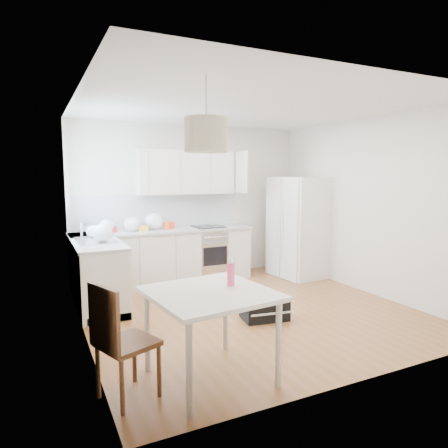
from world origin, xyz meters
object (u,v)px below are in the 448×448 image
object	(u,v)px
dining_table	(210,301)
gym_bag	(264,309)
dining_chair	(128,340)
refrigerator	(299,227)

from	to	relation	value
dining_table	gym_bag	bearing A→B (deg)	34.81
gym_bag	dining_table	bearing A→B (deg)	-129.67
dining_chair	gym_bag	distance (m)	2.26
dining_chair	gym_bag	size ratio (longest dim) A/B	1.76
refrigerator	dining_table	distance (m)	3.97
refrigerator	gym_bag	distance (m)	2.46
dining_table	dining_chair	xyz separation A→B (m)	(-0.73, 0.00, -0.23)
dining_table	gym_bag	size ratio (longest dim) A/B	2.02
dining_table	dining_chair	size ratio (longest dim) A/B	1.15
refrigerator	dining_table	bearing A→B (deg)	-142.27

